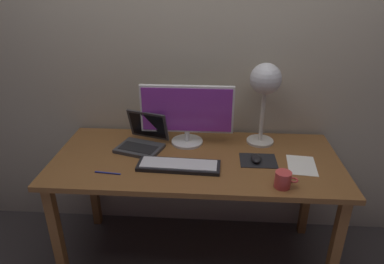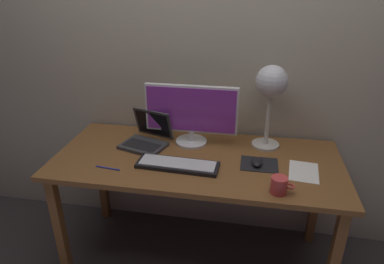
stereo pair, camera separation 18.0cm
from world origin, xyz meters
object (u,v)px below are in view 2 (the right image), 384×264
at_px(keyboard_main, 178,165).
at_px(mouse, 257,162).
at_px(monitor, 191,112).
at_px(desk_lamp, 271,87).
at_px(pen, 108,168).
at_px(coffee_mug, 279,185).
at_px(laptop, 148,135).

relative_size(keyboard_main, mouse, 4.64).
bearing_deg(monitor, desk_lamp, 5.06).
distance_m(monitor, pen, 0.57).
height_order(coffee_mug, pen, coffee_mug).
bearing_deg(mouse, laptop, 167.46).
xyz_separation_m(coffee_mug, pen, (-0.88, 0.06, -0.04)).
bearing_deg(coffee_mug, mouse, 113.49).
xyz_separation_m(laptop, coffee_mug, (0.75, -0.38, -0.02)).
relative_size(desk_lamp, mouse, 5.09).
xyz_separation_m(desk_lamp, mouse, (-0.05, -0.24, -0.35)).
bearing_deg(pen, monitor, 44.85).
bearing_deg(mouse, keyboard_main, -167.87).
bearing_deg(coffee_mug, monitor, 138.60).
relative_size(monitor, coffee_mug, 4.82).
distance_m(keyboard_main, mouse, 0.43).
bearing_deg(monitor, coffee_mug, -41.40).
bearing_deg(pen, coffee_mug, -3.99).
bearing_deg(desk_lamp, keyboard_main, -144.56).
bearing_deg(mouse, monitor, 152.95).
height_order(desk_lamp, coffee_mug, desk_lamp).
distance_m(keyboard_main, desk_lamp, 0.67).
relative_size(mouse, pen, 0.69).
bearing_deg(keyboard_main, monitor, 85.89).
bearing_deg(desk_lamp, pen, -153.12).
xyz_separation_m(laptop, mouse, (0.65, -0.14, -0.04)).
height_order(monitor, coffee_mug, monitor).
bearing_deg(monitor, laptop, -167.25).
distance_m(keyboard_main, laptop, 0.33).
distance_m(mouse, coffee_mug, 0.26).
bearing_deg(pen, mouse, 12.82).
bearing_deg(laptop, pen, -111.50).
bearing_deg(laptop, monitor, 12.75).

